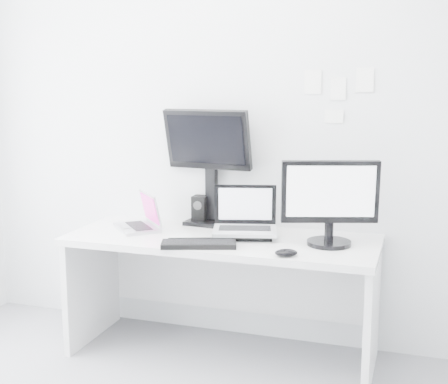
% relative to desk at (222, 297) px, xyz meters
% --- Properties ---
extents(back_wall, '(3.60, 0.00, 3.60)m').
position_rel_desk_xyz_m(back_wall, '(0.00, 0.35, 0.99)').
color(back_wall, silver).
rests_on(back_wall, ground).
extents(desk, '(1.80, 0.70, 0.73)m').
position_rel_desk_xyz_m(desk, '(0.00, 0.00, 0.00)').
color(desk, white).
rests_on(desk, ground).
extents(macbook, '(0.38, 0.39, 0.24)m').
position_rel_desk_xyz_m(macbook, '(-0.55, 0.02, 0.48)').
color(macbook, '#AAAAAF').
rests_on(macbook, desk).
extents(speaker, '(0.12, 0.12, 0.18)m').
position_rel_desk_xyz_m(speaker, '(-0.24, 0.29, 0.45)').
color(speaker, black).
rests_on(speaker, desk).
extents(dell_laptop, '(0.43, 0.37, 0.30)m').
position_rel_desk_xyz_m(dell_laptop, '(0.13, 0.03, 0.52)').
color(dell_laptop, '#B5B8BD').
rests_on(dell_laptop, desk).
extents(rear_monitor, '(0.56, 0.25, 0.75)m').
position_rel_desk_xyz_m(rear_monitor, '(-0.17, 0.28, 0.74)').
color(rear_monitor, black).
rests_on(rear_monitor, desk).
extents(samsung_monitor, '(0.58, 0.39, 0.49)m').
position_rel_desk_xyz_m(samsung_monitor, '(0.62, 0.01, 0.61)').
color(samsung_monitor, black).
rests_on(samsung_monitor, desk).
extents(keyboard, '(0.43, 0.27, 0.03)m').
position_rel_desk_xyz_m(keyboard, '(-0.05, -0.24, 0.38)').
color(keyboard, black).
rests_on(keyboard, desk).
extents(mouse, '(0.14, 0.12, 0.04)m').
position_rel_desk_xyz_m(mouse, '(0.44, -0.29, 0.38)').
color(mouse, black).
rests_on(mouse, desk).
extents(wall_note_0, '(0.10, 0.00, 0.14)m').
position_rel_desk_xyz_m(wall_note_0, '(0.45, 0.34, 1.26)').
color(wall_note_0, white).
rests_on(wall_note_0, back_wall).
extents(wall_note_1, '(0.09, 0.00, 0.13)m').
position_rel_desk_xyz_m(wall_note_1, '(0.60, 0.34, 1.22)').
color(wall_note_1, white).
rests_on(wall_note_1, back_wall).
extents(wall_note_2, '(0.10, 0.00, 0.14)m').
position_rel_desk_xyz_m(wall_note_2, '(0.75, 0.34, 1.26)').
color(wall_note_2, white).
rests_on(wall_note_2, back_wall).
extents(wall_note_3, '(0.11, 0.00, 0.08)m').
position_rel_desk_xyz_m(wall_note_3, '(0.58, 0.34, 1.05)').
color(wall_note_3, white).
rests_on(wall_note_3, back_wall).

